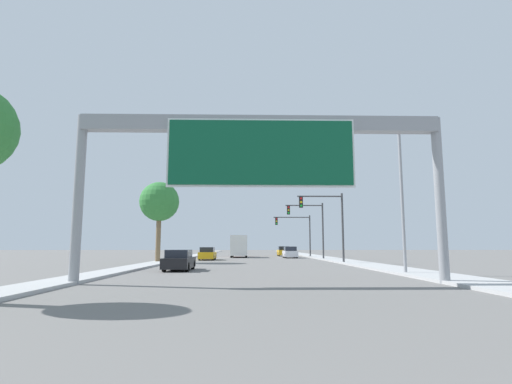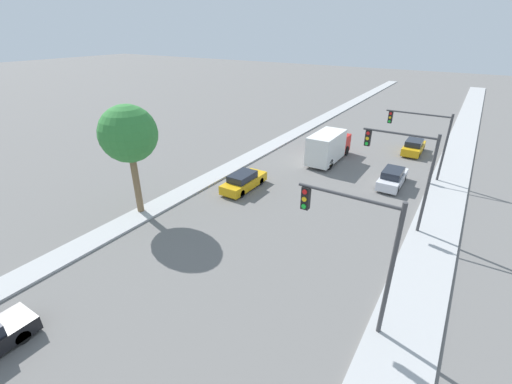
{
  "view_description": "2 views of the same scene",
  "coord_description": "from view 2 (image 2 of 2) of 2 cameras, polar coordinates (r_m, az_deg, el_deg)",
  "views": [
    {
      "loc": [
        -0.63,
        0.08,
        1.69
      ],
      "look_at": [
        0.0,
        28.02,
        5.44
      ],
      "focal_mm": 28.0,
      "sensor_mm": 36.0,
      "label": 1
    },
    {
      "loc": [
        9.81,
        25.63,
        12.51
      ],
      "look_at": [
        -1.11,
        42.86,
        2.63
      ],
      "focal_mm": 24.0,
      "sensor_mm": 36.0,
      "label": 2
    }
  ],
  "objects": [
    {
      "name": "traffic_light_near_intersection",
      "position": [
        14.98,
        17.2,
        -7.9
      ],
      "size": [
        4.41,
        0.32,
        6.67
      ],
      "color": "#3D3D3F",
      "rests_on": "ground"
    },
    {
      "name": "truck_box_primary",
      "position": [
        35.74,
        12.0,
        7.44
      ],
      "size": [
        2.32,
        7.1,
        3.08
      ],
      "color": "red",
      "rests_on": "ground"
    },
    {
      "name": "sidewalk_right",
      "position": [
        36.55,
        29.78,
        2.4
      ],
      "size": [
        3.0,
        120.0,
        0.15
      ],
      "color": "#AFAFAF",
      "rests_on": "ground"
    },
    {
      "name": "car_near_center",
      "position": [
        41.26,
        24.78,
        6.84
      ],
      "size": [
        1.79,
        4.43,
        1.54
      ],
      "color": "gold",
      "rests_on": "ground"
    },
    {
      "name": "traffic_light_mid_block",
      "position": [
        23.89,
        24.02,
        4.1
      ],
      "size": [
        4.59,
        0.32,
        6.79
      ],
      "color": "#3D3D3F",
      "rests_on": "ground"
    },
    {
      "name": "car_mid_center",
      "position": [
        31.91,
        21.78,
        2.23
      ],
      "size": [
        1.72,
        4.61,
        1.54
      ],
      "color": "silver",
      "rests_on": "ground"
    },
    {
      "name": "traffic_light_far_intersection",
      "position": [
        33.57,
        26.36,
        8.77
      ],
      "size": [
        5.38,
        0.32,
        6.05
      ],
      "color": "#3D3D3F",
      "rests_on": "ground"
    },
    {
      "name": "median_strip_left",
      "position": [
        41.11,
        3.54,
        8.18
      ],
      "size": [
        2.0,
        120.0,
        0.15
      ],
      "color": "#AFAFAF",
      "rests_on": "ground"
    },
    {
      "name": "palm_tree_background",
      "position": [
        24.81,
        -20.49,
        8.95
      ],
      "size": [
        3.91,
        3.91,
        8.0
      ],
      "color": "brown",
      "rests_on": "ground"
    },
    {
      "name": "car_mid_right",
      "position": [
        29.01,
        -2.08,
        1.79
      ],
      "size": [
        1.74,
        4.75,
        1.48
      ],
      "color": "gold",
      "rests_on": "ground"
    }
  ]
}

